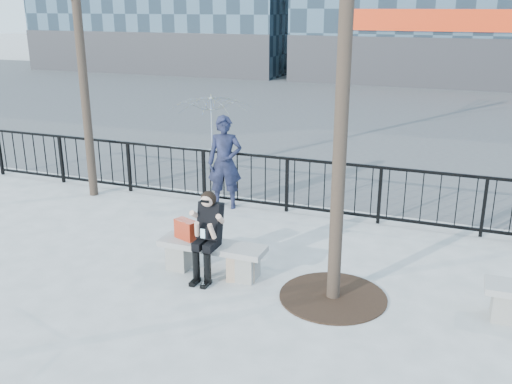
% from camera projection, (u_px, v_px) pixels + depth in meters
% --- Properties ---
extents(ground, '(120.00, 120.00, 0.00)m').
position_uv_depth(ground, '(213.00, 273.00, 8.70)').
color(ground, gray).
rests_on(ground, ground).
extents(street_surface, '(60.00, 23.00, 0.01)m').
position_uv_depth(street_surface, '(378.00, 111.00, 22.00)').
color(street_surface, '#474747').
rests_on(street_surface, ground).
extents(railing, '(14.00, 0.06, 1.10)m').
position_uv_depth(railing, '(277.00, 183.00, 11.19)').
color(railing, black).
rests_on(railing, ground).
extents(tree_grate, '(1.50, 1.50, 0.02)m').
position_uv_depth(tree_grate, '(333.00, 297.00, 7.96)').
color(tree_grate, black).
rests_on(tree_grate, ground).
extents(bench_main, '(1.65, 0.46, 0.49)m').
position_uv_depth(bench_main, '(212.00, 255.00, 8.61)').
color(bench_main, slate).
rests_on(bench_main, ground).
extents(seated_woman, '(0.50, 0.64, 1.34)m').
position_uv_depth(seated_woman, '(207.00, 236.00, 8.35)').
color(seated_woman, black).
rests_on(seated_woman, ground).
extents(handbag, '(0.40, 0.29, 0.30)m').
position_uv_depth(handbag, '(186.00, 229.00, 8.67)').
color(handbag, '#A72B14').
rests_on(handbag, bench_main).
extents(shopping_bag, '(0.44, 0.27, 0.39)m').
position_uv_depth(shopping_bag, '(241.00, 269.00, 8.39)').
color(shopping_bag, '#C9AC8E').
rests_on(shopping_bag, ground).
extents(standing_man, '(0.78, 0.63, 1.86)m').
position_uv_depth(standing_man, '(225.00, 162.00, 11.25)').
color(standing_man, black).
rests_on(standing_man, ground).
extents(vendor_umbrella, '(2.55, 2.57, 1.82)m').
position_uv_depth(vendor_umbrella, '(212.00, 131.00, 14.19)').
color(vendor_umbrella, yellow).
rests_on(vendor_umbrella, ground).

